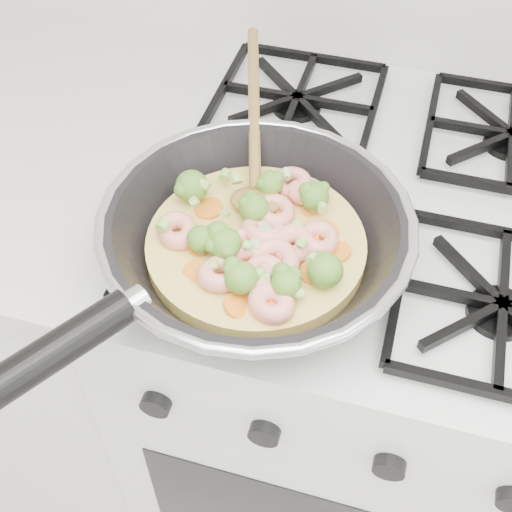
# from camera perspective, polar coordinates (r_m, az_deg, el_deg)

# --- Properties ---
(stove) EXTENTS (0.60, 0.60, 0.92)m
(stove) POSITION_cam_1_polar(r_m,az_deg,el_deg) (1.22, 7.76, -10.17)
(stove) COLOR white
(stove) RESTS_ON ground
(skillet) EXTENTS (0.36, 0.61, 0.09)m
(skillet) POSITION_cam_1_polar(r_m,az_deg,el_deg) (0.72, -0.22, 1.51)
(skillet) COLOR black
(skillet) RESTS_ON stove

